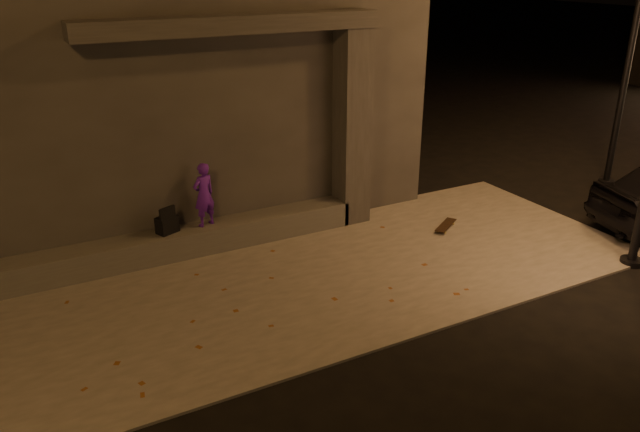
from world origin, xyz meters
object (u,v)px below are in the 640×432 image
skateboard (446,225)px  skateboarder (204,195)px  backpack (167,223)px  column (352,128)px

skateboard → skateboarder: bearing=130.7°
backpack → skateboard: size_ratio=0.69×
skateboarder → backpack: size_ratio=2.29×
skateboard → column: bearing=103.9°
backpack → skateboard: backpack is taller
skateboarder → backpack: skateboarder is taller
column → backpack: bearing=180.0°
column → skateboard: (1.34, -1.26, -1.73)m
column → backpack: size_ratio=7.43×
skateboarder → backpack: bearing=-18.6°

